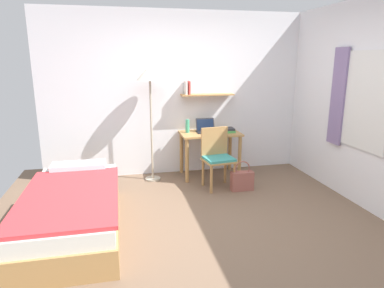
% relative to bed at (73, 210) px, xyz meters
% --- Properties ---
extents(ground_plane, '(5.28, 5.28, 0.00)m').
position_rel_bed_xyz_m(ground_plane, '(1.54, -0.25, -0.24)').
color(ground_plane, brown).
extents(wall_back, '(4.40, 0.27, 2.60)m').
position_rel_bed_xyz_m(wall_back, '(1.55, 1.77, 1.06)').
color(wall_back, white).
rests_on(wall_back, ground_plane).
extents(wall_right, '(0.10, 4.40, 2.60)m').
position_rel_bed_xyz_m(wall_right, '(3.57, -0.23, 1.06)').
color(wall_right, white).
rests_on(wall_right, ground_plane).
extents(bed, '(0.99, 2.02, 0.54)m').
position_rel_bed_xyz_m(bed, '(0.00, 0.00, 0.00)').
color(bed, '#B2844C').
rests_on(bed, ground_plane).
extents(desk, '(0.94, 0.57, 0.72)m').
position_rel_bed_xyz_m(desk, '(1.95, 1.45, 0.34)').
color(desk, '#B2844C').
rests_on(desk, ground_plane).
extents(desk_chair, '(0.48, 0.44, 0.88)m').
position_rel_bed_xyz_m(desk_chair, '(1.93, 0.94, 0.25)').
color(desk_chair, '#B2844C').
rests_on(desk_chair, ground_plane).
extents(standing_lamp, '(0.40, 0.40, 1.77)m').
position_rel_bed_xyz_m(standing_lamp, '(1.02, 1.45, 1.33)').
color(standing_lamp, '#B2A893').
rests_on(standing_lamp, ground_plane).
extents(laptop, '(0.31, 0.23, 0.21)m').
position_rel_bed_xyz_m(laptop, '(1.90, 1.51, 0.53)').
color(laptop, black).
rests_on(laptop, desk).
extents(water_bottle, '(0.06, 0.06, 0.21)m').
position_rel_bed_xyz_m(water_bottle, '(1.60, 1.52, 0.59)').
color(water_bottle, '#42A87F').
rests_on(water_bottle, desk).
extents(book_stack, '(0.17, 0.22, 0.07)m').
position_rel_bed_xyz_m(book_stack, '(2.26, 1.42, 0.51)').
color(book_stack, '#4CA856').
rests_on(book_stack, desk).
extents(handbag, '(0.32, 0.13, 0.44)m').
position_rel_bed_xyz_m(handbag, '(2.24, 0.72, -0.09)').
color(handbag, '#99564C').
rests_on(handbag, ground_plane).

